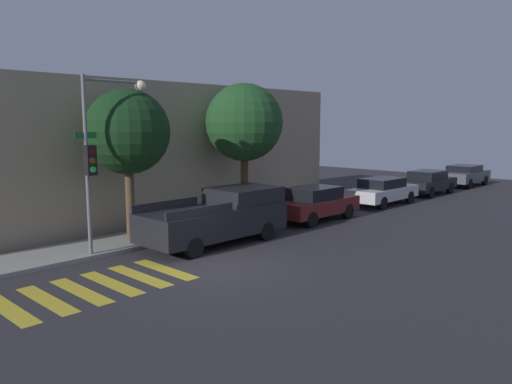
{
  "coord_description": "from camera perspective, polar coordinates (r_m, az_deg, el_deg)",
  "views": [
    {
      "loc": [
        -9.32,
        -10.62,
        4.16
      ],
      "look_at": [
        3.98,
        2.1,
        1.6
      ],
      "focal_mm": 35.0,
      "sensor_mm": 36.0,
      "label": 1
    }
  ],
  "objects": [
    {
      "name": "sedan_middle",
      "position": [
        26.2,
        14.27,
        0.16
      ],
      "size": [
        4.43,
        1.76,
        1.38
      ],
      "color": "silver",
      "rests_on": "ground"
    },
    {
      "name": "tree_midblock",
      "position": [
        20.9,
        -1.36,
        7.9
      ],
      "size": [
        3.23,
        3.23,
        5.79
      ],
      "color": "#4C3823",
      "rests_on": "ground"
    },
    {
      "name": "traffic_light_pole",
      "position": [
        16.03,
        -17.25,
        5.51
      ],
      "size": [
        2.51,
        0.56,
        5.59
      ],
      "color": "slate",
      "rests_on": "ground"
    },
    {
      "name": "sedan_far_end",
      "position": [
        30.81,
        19.05,
        1.1
      ],
      "size": [
        4.22,
        1.75,
        1.4
      ],
      "color": "black",
      "rests_on": "ground"
    },
    {
      "name": "sedan_near_corner",
      "position": [
        21.48,
        6.77,
        -1.25
      ],
      "size": [
        4.22,
        1.78,
        1.45
      ],
      "color": "maroon",
      "rests_on": "ground"
    },
    {
      "name": "ground_plane",
      "position": [
        14.73,
        -4.87,
        -8.51
      ],
      "size": [
        60.0,
        60.0,
        0.0
      ],
      "primitive_type": "plane",
      "color": "#2D2B30"
    },
    {
      "name": "sedan_tail_of_row",
      "position": [
        35.85,
        22.74,
        1.83
      ],
      "size": [
        4.34,
        1.86,
        1.39
      ],
      "color": "#4C5156",
      "rests_on": "ground"
    },
    {
      "name": "pickup_truck",
      "position": [
        17.42,
        -4.2,
        -2.77
      ],
      "size": [
        5.35,
        2.1,
        1.84
      ],
      "color": "black",
      "rests_on": "ground"
    },
    {
      "name": "tree_near_corner",
      "position": [
        17.43,
        -14.46,
        6.62
      ],
      "size": [
        2.87,
        2.87,
        5.3
      ],
      "color": "brown",
      "rests_on": "ground"
    },
    {
      "name": "crosswalk",
      "position": [
        13.57,
        -17.79,
        -10.31
      ],
      "size": [
        4.71,
        2.6,
        0.0
      ],
      "color": "gold",
      "rests_on": "ground"
    },
    {
      "name": "sidewalk",
      "position": [
        18.09,
        -14.03,
        -5.39
      ],
      "size": [
        26.0,
        2.26,
        0.14
      ],
      "primitive_type": "cube",
      "color": "gray",
      "rests_on": "ground"
    },
    {
      "name": "building_row",
      "position": [
        21.63,
        -20.73,
        4.06
      ],
      "size": [
        26.0,
        6.0,
        5.8
      ],
      "primitive_type": "cube",
      "color": "gray",
      "rests_on": "ground"
    }
  ]
}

